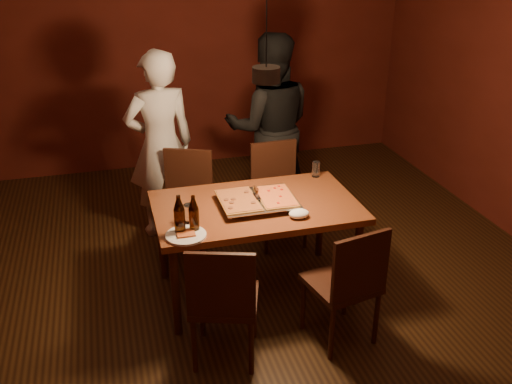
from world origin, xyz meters
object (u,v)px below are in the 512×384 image
object	(u,v)px
chair_far_right	(277,183)
beer_bottle_b	(194,214)
chair_near_left	(223,294)
chair_far_left	(186,193)
beer_bottle_a	(179,215)
plate_slice	(186,235)
chair_near_right	(349,276)
diner_white	(160,145)
dining_table	(256,213)
diner_dark	(270,127)
pendant_lamp	(266,73)
pizza_tray	(258,202)

from	to	relation	value
chair_far_right	beer_bottle_b	bearing A→B (deg)	47.52
chair_far_right	chair_near_left	bearing A→B (deg)	59.84
chair_far_left	beer_bottle_a	bearing A→B (deg)	102.50
beer_bottle_a	plate_slice	bearing A→B (deg)	-60.63
chair_near_right	diner_white	size ratio (longest dim) A/B	0.29
dining_table	diner_white	size ratio (longest dim) A/B	0.88
plate_slice	diner_dark	world-z (taller)	diner_dark
beer_bottle_b	plate_slice	bearing A→B (deg)	-139.58
chair_far_right	diner_white	size ratio (longest dim) A/B	0.29
dining_table	beer_bottle_b	distance (m)	0.61
chair_near_left	pendant_lamp	xyz separation A→B (m)	(0.44, 0.58, 1.22)
chair_far_left	pendant_lamp	world-z (taller)	pendant_lamp
chair_far_right	beer_bottle_a	world-z (taller)	beer_bottle_a
chair_far_left	beer_bottle_a	xyz separation A→B (m)	(-0.20, -1.08, 0.35)
chair_near_left	chair_far_left	bearing A→B (deg)	107.57
chair_near_left	chair_near_right	xyz separation A→B (m)	(0.84, -0.03, 0.00)
chair_far_right	beer_bottle_a	size ratio (longest dim) A/B	1.74
dining_table	plate_slice	world-z (taller)	plate_slice
diner_white	pendant_lamp	distance (m)	1.72
pizza_tray	beer_bottle_a	xyz separation A→B (m)	(-0.61, -0.27, 0.12)
dining_table	chair_far_right	world-z (taller)	chair_far_right
chair_far_right	chair_far_left	bearing A→B (deg)	-2.86
chair_far_left	pendant_lamp	distance (m)	1.61
dining_table	beer_bottle_b	size ratio (longest dim) A/B	5.76
diner_white	pendant_lamp	size ratio (longest dim) A/B	1.55
pizza_tray	diner_dark	size ratio (longest dim) A/B	0.31
pizza_tray	pendant_lamp	size ratio (longest dim) A/B	0.50
beer_bottle_a	pendant_lamp	xyz separation A→B (m)	(0.62, 0.12, 0.87)
pizza_tray	beer_bottle_a	bearing A→B (deg)	-154.80
chair_far_left	chair_near_right	size ratio (longest dim) A/B	1.11
beer_bottle_a	beer_bottle_b	bearing A→B (deg)	4.57
beer_bottle_a	pendant_lamp	distance (m)	1.08
beer_bottle_a	chair_near_left	bearing A→B (deg)	-68.06
chair_near_left	diner_dark	xyz separation A→B (m)	(0.91, 2.04, 0.35)
dining_table	beer_bottle_b	bearing A→B (deg)	-150.86
chair_far_left	plate_slice	xyz separation A→B (m)	(-0.17, -1.13, 0.22)
beer_bottle_a	chair_near_right	bearing A→B (deg)	-25.29
chair_near_right	plate_slice	bearing A→B (deg)	145.01
chair_far_left	diner_white	xyz separation A→B (m)	(-0.15, 0.38, 0.31)
chair_near_left	diner_dark	size ratio (longest dim) A/B	0.30
beer_bottle_a	beer_bottle_b	xyz separation A→B (m)	(0.10, 0.01, -0.01)
dining_table	chair_far_left	bearing A→B (deg)	116.87
beer_bottle_a	dining_table	bearing A→B (deg)	25.68
chair_far_right	diner_white	xyz separation A→B (m)	(-0.96, 0.40, 0.31)
chair_near_right	pizza_tray	world-z (taller)	chair_near_right
chair_near_left	diner_white	size ratio (longest dim) A/B	0.31
beer_bottle_b	pendant_lamp	xyz separation A→B (m)	(0.53, 0.11, 0.88)
dining_table	chair_near_left	world-z (taller)	chair_near_left
chair_far_right	diner_dark	world-z (taller)	diner_dark
chair_far_right	plate_slice	world-z (taller)	chair_far_right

